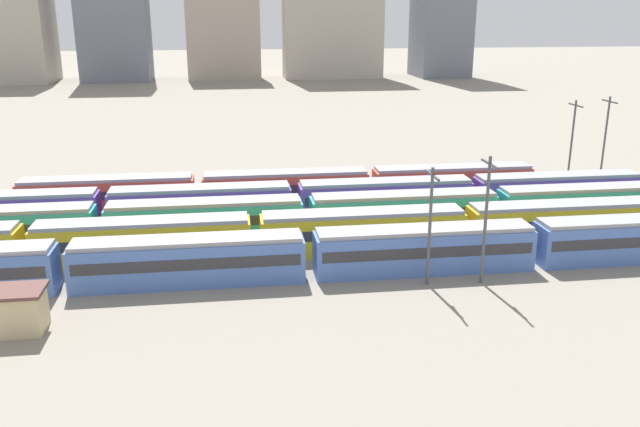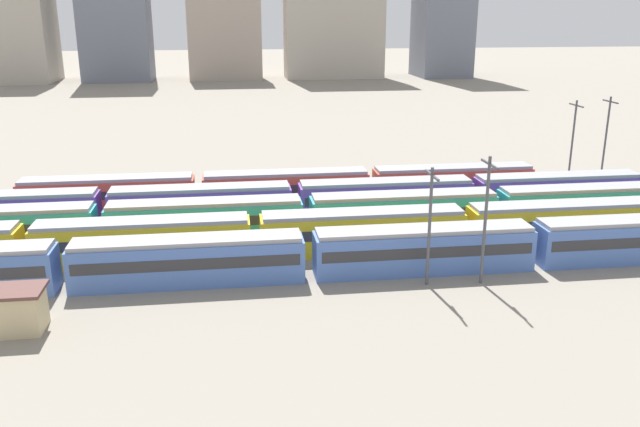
# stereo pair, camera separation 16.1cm
# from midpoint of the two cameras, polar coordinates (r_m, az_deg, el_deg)

# --- Properties ---
(ground_plane) EXTENTS (600.00, 600.00, 0.00)m
(ground_plane) POSITION_cam_midpoint_polar(r_m,az_deg,el_deg) (64.76, -20.63, -2.55)
(ground_plane) COLOR gray
(train_track_0) EXTENTS (93.60, 3.06, 3.75)m
(train_track_0) POSITION_cam_midpoint_polar(r_m,az_deg,el_deg) (54.80, 8.84, -3.03)
(train_track_0) COLOR #4C70BC
(train_track_0) RESTS_ON ground_plane
(train_track_1) EXTENTS (93.60, 3.06, 3.75)m
(train_track_1) POSITION_cam_midpoint_polar(r_m,az_deg,el_deg) (58.60, 3.62, -1.50)
(train_track_1) COLOR yellow
(train_track_1) RESTS_ON ground_plane
(train_track_2) EXTENTS (112.50, 3.06, 3.75)m
(train_track_2) POSITION_cam_midpoint_polar(r_m,az_deg,el_deg) (67.54, 14.87, 0.50)
(train_track_2) COLOR teal
(train_track_2) RESTS_ON ground_plane
(train_track_3) EXTENTS (74.70, 3.06, 3.75)m
(train_track_3) POSITION_cam_midpoint_polar(r_m,az_deg,el_deg) (67.72, -2.25, 1.12)
(train_track_3) COLOR #6B429E
(train_track_3) RESTS_ON ground_plane
(train_track_4) EXTENTS (55.80, 3.06, 3.75)m
(train_track_4) POSITION_cam_midpoint_polar(r_m,az_deg,el_deg) (72.67, -3.02, 2.23)
(train_track_4) COLOR #BC4C38
(train_track_4) RESTS_ON ground_plane
(catenary_pole_0) EXTENTS (0.24, 3.20, 10.18)m
(catenary_pole_0) POSITION_cam_midpoint_polar(r_m,az_deg,el_deg) (52.12, 14.00, -0.07)
(catenary_pole_0) COLOR #4C4C51
(catenary_pole_0) RESTS_ON ground_plane
(catenary_pole_1) EXTENTS (0.24, 3.20, 10.45)m
(catenary_pole_1) POSITION_cam_midpoint_polar(r_m,az_deg,el_deg) (84.57, 20.79, 5.96)
(catenary_pole_1) COLOR #4C4C51
(catenary_pole_1) RESTS_ON ground_plane
(catenary_pole_2) EXTENTS (0.24, 3.20, 9.41)m
(catenary_pole_2) POSITION_cam_midpoint_polar(r_m,az_deg,el_deg) (51.06, 9.37, -0.61)
(catenary_pole_2) COLOR #4C4C51
(catenary_pole_2) RESTS_ON ground_plane
(catenary_pole_3) EXTENTS (0.24, 3.20, 10.79)m
(catenary_pole_3) POSITION_cam_midpoint_polar(r_m,az_deg,el_deg) (86.83, 23.27, 6.07)
(catenary_pole_3) COLOR #4C4C51
(catenary_pole_3) RESTS_ON ground_plane
(signal_hut) EXTENTS (3.60, 3.00, 3.04)m
(signal_hut) POSITION_cam_midpoint_polar(r_m,az_deg,el_deg) (48.74, -24.59, -7.55)
(signal_hut) COLOR #C6B284
(signal_hut) RESTS_ON ground_plane
(distant_building_0) EXTENTS (24.49, 18.95, 41.15)m
(distant_building_0) POSITION_cam_midpoint_polar(r_m,az_deg,el_deg) (216.69, -25.65, 15.59)
(distant_building_0) COLOR #B2A899
(distant_building_0) RESTS_ON ground_plane
(distant_building_2) EXTENTS (21.52, 12.58, 32.30)m
(distant_building_2) POSITION_cam_midpoint_polar(r_m,az_deg,el_deg) (207.52, -8.37, 15.81)
(distant_building_2) COLOR #A89989
(distant_building_2) RESTS_ON ground_plane
(distant_building_3) EXTENTS (29.75, 12.81, 45.69)m
(distant_building_3) POSITION_cam_midpoint_polar(r_m,az_deg,el_deg) (209.99, 1.05, 17.82)
(distant_building_3) COLOR #B2A899
(distant_building_3) RESTS_ON ground_plane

